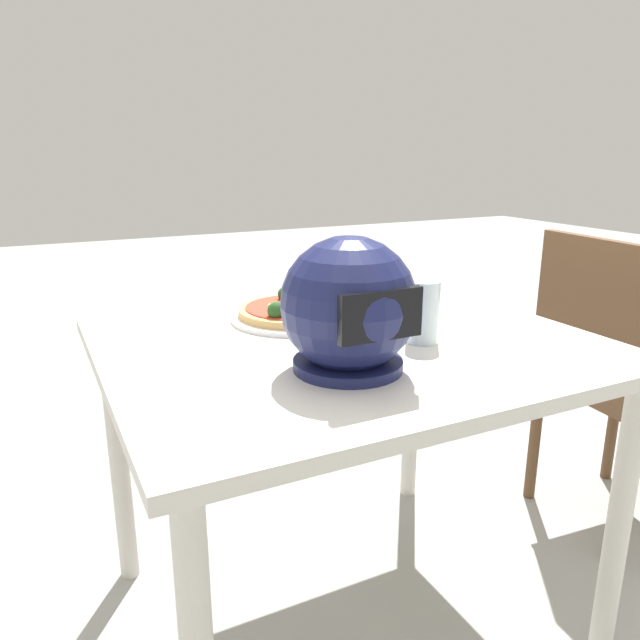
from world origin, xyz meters
The scene contains 7 objects.
ground_plane centered at (0.00, 0.00, 0.00)m, with size 14.00×14.00×0.00m, color #9E9E99.
dining_table centered at (0.00, 0.00, 0.64)m, with size 1.04×0.89×0.73m.
pizza_plate centered at (0.04, -0.19, 0.74)m, with size 0.32×0.32×0.01m, color white.
pizza centered at (0.04, -0.20, 0.75)m, with size 0.28×0.28×0.06m.
motorcycle_helmet centered at (0.09, 0.17, 0.85)m, with size 0.25×0.25×0.25m.
drinking_glass centered at (-0.13, 0.09, 0.80)m, with size 0.07×0.07×0.14m, color silver.
chair_side centered at (-0.88, -0.01, 0.51)m, with size 0.43×0.43×0.90m.
Camera 1 is at (0.62, 1.11, 1.13)m, focal length 33.80 mm.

